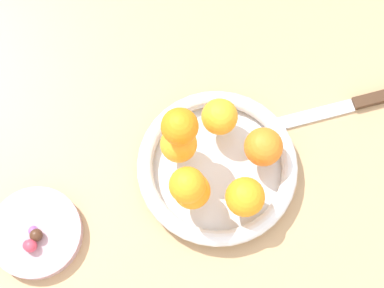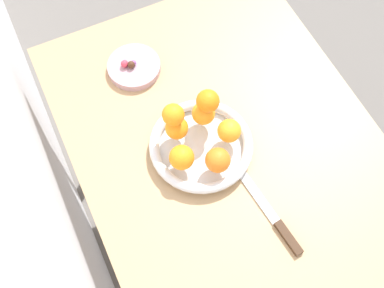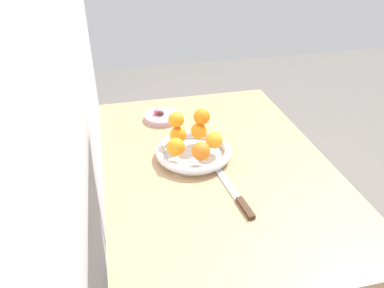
{
  "view_description": "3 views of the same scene",
  "coord_description": "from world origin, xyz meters",
  "px_view_note": "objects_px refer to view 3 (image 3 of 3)",
  "views": [
    {
      "loc": [
        0.13,
        0.32,
        1.69
      ],
      "look_at": [
        0.09,
        0.05,
        0.84
      ],
      "focal_mm": 55.0,
      "sensor_mm": 36.0,
      "label": 1
    },
    {
      "loc": [
        -0.42,
        0.32,
        1.84
      ],
      "look_at": [
        0.04,
        0.1,
        0.83
      ],
      "focal_mm": 45.0,
      "sensor_mm": 36.0,
      "label": 2
    },
    {
      "loc": [
        -1.0,
        0.32,
        1.47
      ],
      "look_at": [
        0.04,
        0.08,
        0.8
      ],
      "focal_mm": 35.0,
      "sensor_mm": 36.0,
      "label": 3
    }
  ],
  "objects_px": {
    "orange_3": "(213,140)",
    "orange_0": "(178,135)",
    "knife": "(236,195)",
    "candy_ball_1": "(156,112)",
    "orange_6": "(176,120)",
    "orange_4": "(199,131)",
    "candy_ball_0": "(157,112)",
    "dining_table": "(216,184)",
    "orange_2": "(201,151)",
    "candy_ball_2": "(160,113)",
    "orange_5": "(202,117)",
    "orange_1": "(176,147)",
    "fruit_bowl": "(193,152)",
    "candy_ball_3": "(162,113)",
    "candy_dish": "(162,117)"
  },
  "relations": [
    {
      "from": "orange_3",
      "to": "orange_0",
      "type": "bearing_deg",
      "value": 60.12
    },
    {
      "from": "orange_3",
      "to": "knife",
      "type": "relative_size",
      "value": 0.23
    },
    {
      "from": "candy_ball_1",
      "to": "orange_6",
      "type": "bearing_deg",
      "value": -172.03
    },
    {
      "from": "orange_4",
      "to": "candy_ball_0",
      "type": "distance_m",
      "value": 0.28
    },
    {
      "from": "dining_table",
      "to": "candy_ball_1",
      "type": "height_order",
      "value": "candy_ball_1"
    },
    {
      "from": "candy_ball_1",
      "to": "knife",
      "type": "height_order",
      "value": "candy_ball_1"
    },
    {
      "from": "dining_table",
      "to": "knife",
      "type": "relative_size",
      "value": 4.22
    },
    {
      "from": "orange_2",
      "to": "candy_ball_1",
      "type": "xyz_separation_m",
      "value": [
        0.38,
        0.09,
        -0.04
      ]
    },
    {
      "from": "orange_0",
      "to": "candy_ball_2",
      "type": "relative_size",
      "value": 2.82
    },
    {
      "from": "candy_ball_1",
      "to": "candy_ball_2",
      "type": "xyz_separation_m",
      "value": [
        -0.01,
        -0.02,
        -0.0
      ]
    },
    {
      "from": "orange_3",
      "to": "orange_5",
      "type": "height_order",
      "value": "orange_5"
    },
    {
      "from": "dining_table",
      "to": "orange_3",
      "type": "distance_m",
      "value": 0.16
    },
    {
      "from": "orange_5",
      "to": "orange_1",
      "type": "bearing_deg",
      "value": 127.68
    },
    {
      "from": "dining_table",
      "to": "fruit_bowl",
      "type": "height_order",
      "value": "fruit_bowl"
    },
    {
      "from": "fruit_bowl",
      "to": "orange_3",
      "type": "distance_m",
      "value": 0.08
    },
    {
      "from": "orange_5",
      "to": "orange_6",
      "type": "height_order",
      "value": "orange_5"
    },
    {
      "from": "orange_3",
      "to": "orange_5",
      "type": "bearing_deg",
      "value": 18.87
    },
    {
      "from": "orange_0",
      "to": "orange_4",
      "type": "xyz_separation_m",
      "value": [
        0.01,
        -0.08,
        0.0
      ]
    },
    {
      "from": "orange_5",
      "to": "candy_ball_1",
      "type": "distance_m",
      "value": 0.3
    },
    {
      "from": "candy_ball_1",
      "to": "candy_ball_2",
      "type": "height_order",
      "value": "same"
    },
    {
      "from": "orange_2",
      "to": "knife",
      "type": "relative_size",
      "value": 0.24
    },
    {
      "from": "orange_6",
      "to": "candy_ball_2",
      "type": "xyz_separation_m",
      "value": [
        0.24,
        0.02,
        -0.09
      ]
    },
    {
      "from": "candy_ball_2",
      "to": "orange_6",
      "type": "bearing_deg",
      "value": -175.26
    },
    {
      "from": "orange_0",
      "to": "candy_ball_2",
      "type": "xyz_separation_m",
      "value": [
        0.25,
        0.02,
        -0.04
      ]
    },
    {
      "from": "knife",
      "to": "candy_ball_2",
      "type": "bearing_deg",
      "value": 15.19
    },
    {
      "from": "orange_2",
      "to": "orange_4",
      "type": "height_order",
      "value": "orange_2"
    },
    {
      "from": "fruit_bowl",
      "to": "orange_1",
      "type": "relative_size",
      "value": 4.26
    },
    {
      "from": "orange_0",
      "to": "candy_ball_0",
      "type": "relative_size",
      "value": 3.23
    },
    {
      "from": "dining_table",
      "to": "candy_ball_0",
      "type": "bearing_deg",
      "value": 22.49
    },
    {
      "from": "fruit_bowl",
      "to": "candy_ball_1",
      "type": "bearing_deg",
      "value": 15.12
    },
    {
      "from": "dining_table",
      "to": "orange_3",
      "type": "height_order",
      "value": "orange_3"
    },
    {
      "from": "orange_0",
      "to": "orange_1",
      "type": "xyz_separation_m",
      "value": [
        -0.08,
        0.02,
        0.0
      ]
    },
    {
      "from": "orange_6",
      "to": "candy_ball_1",
      "type": "height_order",
      "value": "orange_6"
    },
    {
      "from": "orange_6",
      "to": "candy_ball_3",
      "type": "bearing_deg",
      "value": 2.78
    },
    {
      "from": "candy_dish",
      "to": "knife",
      "type": "bearing_deg",
      "value": -165.74
    },
    {
      "from": "orange_2",
      "to": "dining_table",
      "type": "bearing_deg",
      "value": -71.14
    },
    {
      "from": "orange_2",
      "to": "candy_ball_2",
      "type": "distance_m",
      "value": 0.38
    },
    {
      "from": "orange_0",
      "to": "candy_ball_3",
      "type": "xyz_separation_m",
      "value": [
        0.25,
        0.02,
        -0.04
      ]
    },
    {
      "from": "orange_3",
      "to": "orange_2",
      "type": "bearing_deg",
      "value": 136.23
    },
    {
      "from": "fruit_bowl",
      "to": "orange_6",
      "type": "xyz_separation_m",
      "value": [
        0.06,
        0.05,
        0.1
      ]
    },
    {
      "from": "orange_3",
      "to": "orange_5",
      "type": "relative_size",
      "value": 1.03
    },
    {
      "from": "dining_table",
      "to": "orange_4",
      "type": "relative_size",
      "value": 18.65
    },
    {
      "from": "candy_ball_2",
      "to": "candy_ball_3",
      "type": "xyz_separation_m",
      "value": [
        0.0,
        -0.01,
        -0.0
      ]
    },
    {
      "from": "fruit_bowl",
      "to": "candy_ball_0",
      "type": "height_order",
      "value": "same"
    },
    {
      "from": "orange_4",
      "to": "knife",
      "type": "height_order",
      "value": "orange_4"
    },
    {
      "from": "candy_ball_3",
      "to": "knife",
      "type": "relative_size",
      "value": 0.06
    },
    {
      "from": "orange_2",
      "to": "candy_ball_0",
      "type": "relative_size",
      "value": 3.44
    },
    {
      "from": "orange_1",
      "to": "orange_3",
      "type": "relative_size",
      "value": 1.04
    },
    {
      "from": "orange_6",
      "to": "candy_ball_0",
      "type": "bearing_deg",
      "value": 7.56
    },
    {
      "from": "dining_table",
      "to": "candy_ball_0",
      "type": "distance_m",
      "value": 0.41
    }
  ]
}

